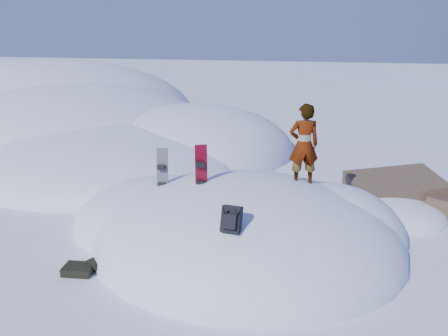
% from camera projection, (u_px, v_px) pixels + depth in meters
% --- Properties ---
extents(ground, '(120.00, 120.00, 0.00)m').
position_uv_depth(ground, '(245.00, 244.00, 9.90)').
color(ground, white).
rests_on(ground, ground).
extents(snow_mound, '(8.00, 6.00, 3.00)m').
position_uv_depth(snow_mound, '(239.00, 238.00, 10.16)').
color(snow_mound, white).
rests_on(snow_mound, ground).
extents(snow_ridge, '(21.50, 18.50, 6.40)m').
position_uv_depth(snow_ridge, '(72.00, 129.00, 21.31)').
color(snow_ridge, white).
rests_on(snow_ridge, ground).
extents(rock_outcrop, '(4.68, 4.41, 1.68)m').
position_uv_depth(rock_outcrop, '(399.00, 208.00, 11.88)').
color(rock_outcrop, brown).
rests_on(rock_outcrop, ground).
extents(snowboard_red, '(0.25, 0.21, 1.42)m').
position_uv_depth(snowboard_red, '(201.00, 176.00, 9.52)').
color(snowboard_red, red).
rests_on(snowboard_red, snow_mound).
extents(snowboard_dark, '(0.27, 0.20, 1.40)m').
position_uv_depth(snowboard_dark, '(162.00, 178.00, 10.01)').
color(snowboard_dark, black).
rests_on(snowboard_dark, snow_mound).
extents(backpack, '(0.37, 0.45, 0.57)m').
position_uv_depth(backpack, '(231.00, 219.00, 7.79)').
color(backpack, black).
rests_on(backpack, snow_mound).
extents(gear_pile, '(0.77, 0.59, 0.21)m').
position_uv_depth(gear_pile, '(81.00, 268.00, 8.69)').
color(gear_pile, black).
rests_on(gear_pile, ground).
extents(person, '(0.77, 0.62, 1.85)m').
position_uv_depth(person, '(304.00, 145.00, 9.64)').
color(person, slate).
rests_on(person, snow_mound).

